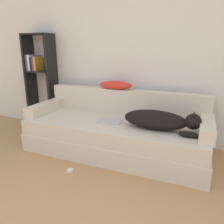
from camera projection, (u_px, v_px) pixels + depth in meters
wall_back at (148, 44)px, 2.95m from camera, size 7.11×0.06×2.70m
couch at (115, 137)px, 2.80m from camera, size 2.27×0.88×0.42m
couch_backrest at (125, 102)px, 3.02m from camera, size 2.23×0.15×0.34m
couch_arm_left at (46, 108)px, 3.10m from camera, size 0.15×0.69×0.14m
couch_arm_right at (207, 128)px, 2.33m from camera, size 0.15×0.69×0.14m
dog at (160, 120)px, 2.44m from camera, size 0.85×0.29×0.24m
laptop at (110, 121)px, 2.73m from camera, size 0.32×0.23×0.02m
throw_pillow at (115, 85)px, 2.99m from camera, size 0.47×0.19×0.11m
bookshelf at (40, 75)px, 3.55m from camera, size 0.48×0.26×1.52m
power_adapter at (70, 171)px, 2.39m from camera, size 0.06×0.06×0.03m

